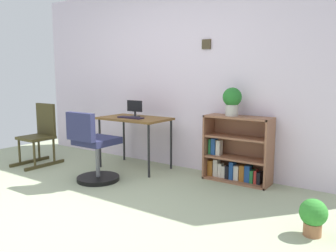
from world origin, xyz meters
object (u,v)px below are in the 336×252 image
at_px(keyboard, 131,118).
at_px(potted_plant_on_shelf, 232,100).
at_px(rocking_chair, 40,134).
at_px(potted_plant_floor, 313,215).
at_px(desk, 135,122).
at_px(monitor, 135,108).
at_px(bookshelf_low, 237,153).
at_px(office_chair, 94,151).

bearing_deg(keyboard, potted_plant_on_shelf, 13.53).
bearing_deg(rocking_chair, potted_plant_floor, -2.20).
bearing_deg(desk, potted_plant_floor, -16.80).
height_order(desk, monitor, monitor).
relative_size(bookshelf_low, potted_plant_floor, 2.64).
relative_size(monitor, rocking_chair, 0.29).
bearing_deg(office_chair, potted_plant_floor, 0.37).
relative_size(monitor, potted_plant_on_shelf, 0.74).
height_order(office_chair, rocking_chair, rocking_chair).
bearing_deg(desk, monitor, 129.90).
bearing_deg(potted_plant_on_shelf, bookshelf_low, 41.56).
height_order(monitor, potted_plant_floor, monitor).
relative_size(desk, potted_plant_floor, 3.11).
xyz_separation_m(keyboard, potted_plant_floor, (2.50, -0.66, -0.55)).
height_order(desk, office_chair, office_chair).
height_order(office_chair, bookshelf_low, office_chair).
bearing_deg(potted_plant_floor, desk, 163.20).
xyz_separation_m(desk, office_chair, (0.00, -0.78, -0.27)).
xyz_separation_m(monitor, potted_plant_on_shelf, (1.39, 0.17, 0.17)).
distance_m(desk, potted_plant_floor, 2.67).
bearing_deg(rocking_chair, potted_plant_on_shelf, 17.57).
distance_m(monitor, potted_plant_on_shelf, 1.40).
bearing_deg(desk, rocking_chair, -154.36).
height_order(desk, potted_plant_on_shelf, potted_plant_on_shelf).
bearing_deg(office_chair, monitor, 93.21).
distance_m(rocking_chair, bookshelf_low, 2.82).
xyz_separation_m(desk, monitor, (-0.04, 0.05, 0.18)).
xyz_separation_m(desk, potted_plant_on_shelf, (1.34, 0.22, 0.34)).
bearing_deg(potted_plant_on_shelf, monitor, -173.20).
relative_size(office_chair, potted_plant_floor, 2.83).
distance_m(desk, rocking_chair, 1.43).
xyz_separation_m(desk, bookshelf_low, (1.40, 0.27, -0.30)).
bearing_deg(office_chair, potted_plant_on_shelf, 36.53).
distance_m(keyboard, office_chair, 0.75).
relative_size(monitor, keyboard, 0.66).
relative_size(keyboard, office_chair, 0.44).
distance_m(bookshelf_low, potted_plant_on_shelf, 0.65).
bearing_deg(potted_plant_floor, office_chair, -179.63).
relative_size(office_chair, bookshelf_low, 1.07).
relative_size(keyboard, rocking_chair, 0.44).
bearing_deg(monitor, potted_plant_floor, -17.58).
bearing_deg(monitor, potted_plant_on_shelf, 6.80).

